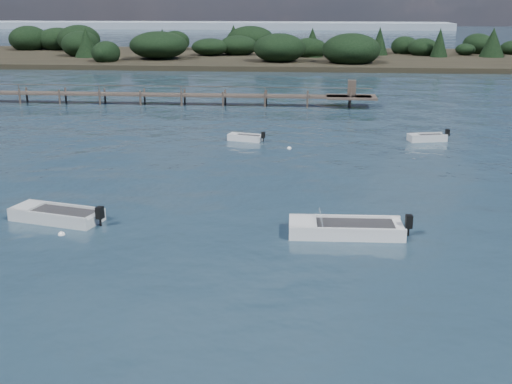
# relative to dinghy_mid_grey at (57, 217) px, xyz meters

# --- Properties ---
(ground) EXTENTS (400.00, 400.00, 0.00)m
(ground) POSITION_rel_dinghy_mid_grey_xyz_m (12.27, 48.36, -0.17)
(ground) COLOR #172937
(ground) RESTS_ON ground
(dinghy_mid_grey) EXTENTS (4.96, 2.75, 1.23)m
(dinghy_mid_grey) POSITION_rel_dinghy_mid_grey_xyz_m (0.00, 0.00, 0.00)
(dinghy_mid_grey) COLOR silver
(dinghy_mid_grey) RESTS_ON ground
(tender_far_white) EXTENTS (2.95, 1.68, 0.99)m
(tender_far_white) POSITION_rel_dinghy_mid_grey_xyz_m (7.28, 19.34, -0.03)
(tender_far_white) COLOR silver
(tender_far_white) RESTS_ON ground
(dinghy_mid_white_a) EXTENTS (5.65, 2.13, 1.32)m
(dinghy_mid_white_a) POSITION_rel_dinghy_mid_grey_xyz_m (14.01, -0.74, 0.00)
(dinghy_mid_white_a) COLOR silver
(dinghy_mid_white_a) RESTS_ON ground
(tender_far_grey_b) EXTENTS (3.27, 1.78, 1.10)m
(tender_far_grey_b) POSITION_rel_dinghy_mid_grey_xyz_m (21.20, 20.44, -0.01)
(tender_far_grey_b) COLOR silver
(tender_far_grey_b) RESTS_ON ground
(buoy_c) EXTENTS (0.32, 0.32, 0.32)m
(buoy_c) POSITION_rel_dinghy_mid_grey_xyz_m (0.99, -1.95, -0.17)
(buoy_c) COLOR white
(buoy_c) RESTS_ON ground
(buoy_e) EXTENTS (0.32, 0.32, 0.32)m
(buoy_e) POSITION_rel_dinghy_mid_grey_xyz_m (10.76, 16.87, -0.17)
(buoy_e) COLOR white
(buoy_e) RESTS_ON ground
(jetty) EXTENTS (64.50, 3.20, 3.40)m
(jetty) POSITION_rel_dinghy_mid_grey_xyz_m (-9.47, 36.35, 0.82)
(jetty) COLOR #483D35
(jetty) RESTS_ON ground
(far_headland) EXTENTS (190.00, 40.00, 5.80)m
(far_headland) POSITION_rel_dinghy_mid_grey_xyz_m (37.27, 88.36, 1.80)
(far_headland) COLOR black
(far_headland) RESTS_ON ground
(distant_haze) EXTENTS (280.00, 20.00, 2.40)m
(distant_haze) POSITION_rel_dinghy_mid_grey_xyz_m (-77.73, 218.36, -0.17)
(distant_haze) COLOR #8493A4
(distant_haze) RESTS_ON ground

